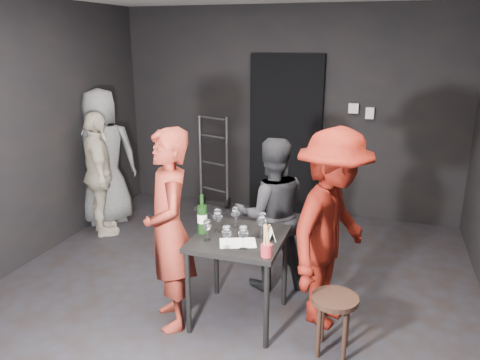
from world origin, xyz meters
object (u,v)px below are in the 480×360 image
(hand_truck, at_px, (213,193))
(bystander_cream, at_px, (99,175))
(stool, at_px, (334,308))
(man_maroon, at_px, (332,220))
(server_red, at_px, (169,221))
(bystander_grey, at_px, (102,148))
(tasting_table, at_px, (239,248))
(woman_black, at_px, (271,217))
(breadstick_cup, at_px, (267,241))
(wine_bottle, at_px, (202,218))

(hand_truck, bearing_deg, bystander_cream, -110.03)
(stool, xyz_separation_m, man_maroon, (-0.10, 0.42, 0.53))
(server_red, height_order, bystander_cream, server_red)
(man_maroon, xyz_separation_m, bystander_grey, (-3.01, 1.38, 0.08))
(hand_truck, relative_size, tasting_table, 1.72)
(woman_black, height_order, bystander_grey, bystander_grey)
(hand_truck, distance_m, stool, 3.29)
(bystander_grey, distance_m, breadstick_cup, 3.19)
(hand_truck, xyz_separation_m, man_maroon, (1.87, -2.21, 0.67))
(bystander_cream, xyz_separation_m, bystander_grey, (-0.17, 0.37, 0.24))
(tasting_table, bearing_deg, wine_bottle, -177.57)
(server_red, relative_size, man_maroon, 1.00)
(server_red, xyz_separation_m, breadstick_cup, (0.82, -0.06, -0.04))
(stool, xyz_separation_m, wine_bottle, (-1.12, 0.20, 0.50))
(bystander_cream, xyz_separation_m, breadstick_cup, (2.43, -1.49, 0.13))
(stool, relative_size, wine_bottle, 1.42)
(wine_bottle, xyz_separation_m, breadstick_cup, (0.61, -0.26, -0.01))
(man_maroon, distance_m, wine_bottle, 1.05)
(tasting_table, distance_m, stool, 0.88)
(hand_truck, relative_size, wine_bottle, 3.90)
(server_red, relative_size, wine_bottle, 5.48)
(stool, relative_size, server_red, 0.26)
(woman_black, xyz_separation_m, man_maroon, (0.61, -0.44, 0.21))
(bystander_grey, bearing_deg, hand_truck, 175.39)
(breadstick_cup, bearing_deg, tasting_table, 137.66)
(woman_black, xyz_separation_m, breadstick_cup, (0.19, -0.91, 0.17))
(bystander_grey, relative_size, wine_bottle, 5.94)
(man_maroon, distance_m, bystander_cream, 3.02)
(woman_black, bearing_deg, bystander_grey, -45.47)
(tasting_table, bearing_deg, woman_black, 80.18)
(tasting_table, distance_m, bystander_grey, 2.81)
(man_maroon, height_order, bystander_cream, man_maroon)
(server_red, distance_m, breadstick_cup, 0.82)
(man_maroon, relative_size, wine_bottle, 5.48)
(man_maroon, bearing_deg, wine_bottle, 119.60)
(hand_truck, xyz_separation_m, woman_black, (1.26, -1.78, 0.47))
(bystander_cream, bearing_deg, man_maroon, -149.88)
(server_red, xyz_separation_m, woman_black, (0.62, 0.85, -0.21))
(man_maroon, height_order, breadstick_cup, man_maroon)
(hand_truck, xyz_separation_m, bystander_grey, (-1.14, -0.83, 0.75))
(server_red, bearing_deg, hand_truck, 159.25)
(tasting_table, relative_size, server_red, 0.41)
(server_red, height_order, bystander_grey, bystander_grey)
(tasting_table, relative_size, breadstick_cup, 2.84)
(tasting_table, relative_size, man_maroon, 0.41)
(tasting_table, relative_size, bystander_cream, 0.51)
(bystander_grey, bearing_deg, bystander_cream, 73.97)
(tasting_table, height_order, man_maroon, man_maroon)
(bystander_cream, bearing_deg, bystander_grey, -15.54)
(server_red, relative_size, bystander_cream, 1.23)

